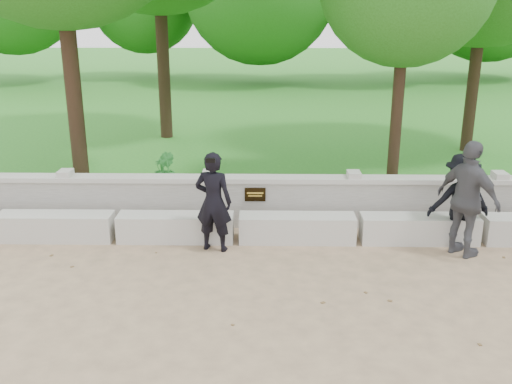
# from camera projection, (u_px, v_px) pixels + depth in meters

# --- Properties ---
(ground) EXTENTS (80.00, 80.00, 0.00)m
(ground) POSITION_uv_depth(u_px,v_px,m) (230.00, 295.00, 7.65)
(ground) COLOR tan
(ground) RESTS_ON ground
(lawn) EXTENTS (40.00, 22.00, 0.25)m
(lawn) POSITION_uv_depth(u_px,v_px,m) (253.00, 110.00, 20.93)
(lawn) COLOR #297123
(lawn) RESTS_ON ground
(concrete_bench) EXTENTS (11.90, 0.45, 0.45)m
(concrete_bench) POSITION_uv_depth(u_px,v_px,m) (236.00, 228.00, 9.39)
(concrete_bench) COLOR beige
(concrete_bench) RESTS_ON ground
(parapet_wall) EXTENTS (12.50, 0.35, 0.90)m
(parapet_wall) POSITION_uv_depth(u_px,v_px,m) (238.00, 200.00, 9.98)
(parapet_wall) COLOR beige
(parapet_wall) RESTS_ON ground
(man_main) EXTENTS (0.65, 0.60, 1.60)m
(man_main) POSITION_uv_depth(u_px,v_px,m) (214.00, 202.00, 8.87)
(man_main) COLOR black
(man_main) RESTS_ON ground
(visitor_mid) EXTENTS (1.00, 0.60, 1.52)m
(visitor_mid) POSITION_uv_depth(u_px,v_px,m) (460.00, 200.00, 9.07)
(visitor_mid) COLOR black
(visitor_mid) RESTS_ON ground
(visitor_right) EXTENTS (0.99, 1.12, 1.82)m
(visitor_right) POSITION_uv_depth(u_px,v_px,m) (468.00, 200.00, 8.63)
(visitor_right) COLOR #47484D
(visitor_right) RESTS_ON ground
(shrub_b) EXTENTS (0.48, 0.48, 0.68)m
(shrub_b) POSITION_uv_depth(u_px,v_px,m) (167.00, 170.00, 11.40)
(shrub_b) COLOR #256E2A
(shrub_b) RESTS_ON lawn
(shrub_c) EXTENTS (0.81, 0.79, 0.68)m
(shrub_c) POSITION_uv_depth(u_px,v_px,m) (461.00, 183.00, 10.54)
(shrub_c) COLOR #256E2A
(shrub_c) RESTS_ON lawn
(shrub_d) EXTENTS (0.40, 0.40, 0.53)m
(shrub_d) POSITION_uv_depth(u_px,v_px,m) (161.00, 169.00, 11.72)
(shrub_d) COLOR #256E2A
(shrub_d) RESTS_ON lawn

